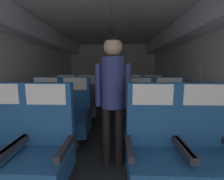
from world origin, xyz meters
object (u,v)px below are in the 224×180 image
object	(u,v)px
seat_c_left_aisle	(87,103)
seat_c_left_window	(66,103)
seat_b_right_aisle	(169,118)
seat_b_right_window	(139,118)
seat_a_left_aisle	(45,151)
flight_attendant	(113,88)
seat_a_right_aisle	(205,153)
seat_b_left_window	(45,117)
seat_a_right_window	(153,152)
seat_c_right_aisle	(153,103)
seat_c_right_window	(132,103)
seat_b_left_aisle	(75,117)

from	to	relation	value
seat_c_left_aisle	seat_c_left_window	bearing A→B (deg)	176.95
seat_b_right_aisle	seat_b_right_window	world-z (taller)	same
seat_a_left_aisle	seat_b_right_window	bearing A→B (deg)	43.16
seat_b_right_window	flight_attendant	bearing A→B (deg)	-129.81
seat_a_right_aisle	seat_b_left_window	bearing A→B (deg)	154.65
seat_a_right_aisle	seat_a_right_window	bearing A→B (deg)	-180.00
seat_c_right_aisle	seat_c_right_window	xyz separation A→B (m)	(-0.48, -0.00, 0.00)
seat_b_right_window	seat_c_left_window	size ratio (longest dim) A/B	1.00
seat_a_left_aisle	seat_a_right_aisle	bearing A→B (deg)	0.81
seat_b_right_window	flight_attendant	size ratio (longest dim) A/B	0.68
seat_a_right_aisle	flight_attendant	bearing A→B (deg)	151.83
seat_c_left_window	seat_c_right_aisle	bearing A→B (deg)	-0.24
seat_a_right_aisle	seat_b_right_window	bearing A→B (deg)	116.49
seat_b_left_window	seat_c_left_window	bearing A→B (deg)	90.22
seat_a_right_window	seat_c_right_aisle	world-z (taller)	same
seat_a_left_aisle	seat_c_left_aisle	world-z (taller)	same
seat_b_right_aisle	seat_b_left_aisle	bearing A→B (deg)	178.98
seat_a_right_window	seat_b_right_aisle	world-z (taller)	same
seat_b_right_aisle	seat_c_left_window	world-z (taller)	same
seat_b_left_window	seat_c_left_window	xyz separation A→B (m)	(-0.00, 0.97, 0.00)
seat_b_right_aisle	seat_c_right_aisle	world-z (taller)	same
seat_c_left_aisle	seat_c_right_aisle	distance (m)	1.50
seat_c_right_aisle	seat_c_left_window	bearing A→B (deg)	179.76
seat_b_left_aisle	seat_b_right_aisle	xyz separation A→B (m)	(1.51, -0.03, 0.00)
seat_c_left_aisle	seat_c_right_aisle	bearing A→B (deg)	0.67
seat_b_right_aisle	seat_c_left_aisle	world-z (taller)	same
seat_a_right_aisle	seat_c_right_aisle	size ratio (longest dim) A/B	1.00
seat_a_right_window	flight_attendant	distance (m)	0.82
seat_c_left_aisle	flight_attendant	xyz separation A→B (m)	(0.63, -1.42, 0.54)
seat_b_left_window	seat_b_left_aisle	xyz separation A→B (m)	(0.48, 0.02, 0.00)
seat_c_right_window	flight_attendant	size ratio (longest dim) A/B	0.68
seat_b_right_aisle	seat_b_right_window	distance (m)	0.48
seat_b_left_window	seat_c_right_aisle	xyz separation A→B (m)	(1.98, 0.96, 0.00)
seat_c_right_window	flight_attendant	bearing A→B (deg)	-105.21
flight_attendant	seat_a_right_aisle	bearing A→B (deg)	-28.88
seat_b_left_aisle	seat_c_left_aisle	world-z (taller)	same
seat_a_right_aisle	seat_c_right_window	distance (m)	1.96
seat_a_right_aisle	seat_a_left_aisle	bearing A→B (deg)	-179.19
seat_a_right_window	seat_b_left_window	size ratio (longest dim) A/B	1.00
seat_a_left_aisle	seat_c_right_window	world-z (taller)	same
seat_a_right_window	seat_b_left_aisle	bearing A→B (deg)	136.90
seat_b_left_window	seat_b_right_window	xyz separation A→B (m)	(1.51, 0.01, 0.00)
seat_b_left_aisle	seat_c_left_window	xyz separation A→B (m)	(-0.48, 0.95, 0.00)
seat_c_left_window	seat_a_right_aisle	bearing A→B (deg)	-43.90
seat_a_right_aisle	flight_attendant	distance (m)	1.13
seat_c_right_aisle	flight_attendant	bearing A→B (deg)	-121.14
seat_a_left_aisle	seat_b_left_window	bearing A→B (deg)	116.28
seat_c_left_aisle	seat_c_right_window	world-z (taller)	same
seat_b_right_aisle	seat_c_left_aisle	bearing A→B (deg)	147.60
seat_c_left_window	seat_c_right_aisle	size ratio (longest dim) A/B	1.00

